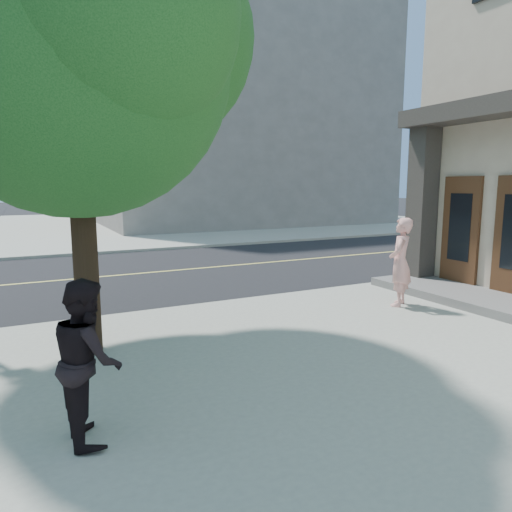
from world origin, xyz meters
TOP-DOWN VIEW (x-y plane):
  - road_ew at (0.00, 4.50)m, footprint 140.00×9.00m
  - sidewalk_ne at (13.50, 21.50)m, footprint 29.00×25.00m
  - filler_ne at (14.00, 22.00)m, footprint 18.00×16.00m
  - man_on_phone at (7.55, -2.02)m, footprint 0.80×0.75m
  - pedestrian at (1.12, -4.45)m, footprint 0.63×0.80m
  - street_tree at (1.56, -1.86)m, footprint 5.53×5.03m

SIDE VIEW (x-z plane):
  - road_ew at x=0.00m, z-range 0.00..0.01m
  - sidewalk_ne at x=13.50m, z-range 0.00..0.12m
  - pedestrian at x=1.12m, z-range 0.12..1.73m
  - man_on_phone at x=7.55m, z-range 0.12..1.96m
  - street_tree at x=1.56m, z-range 1.19..8.53m
  - filler_ne at x=14.00m, z-range 0.12..14.12m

